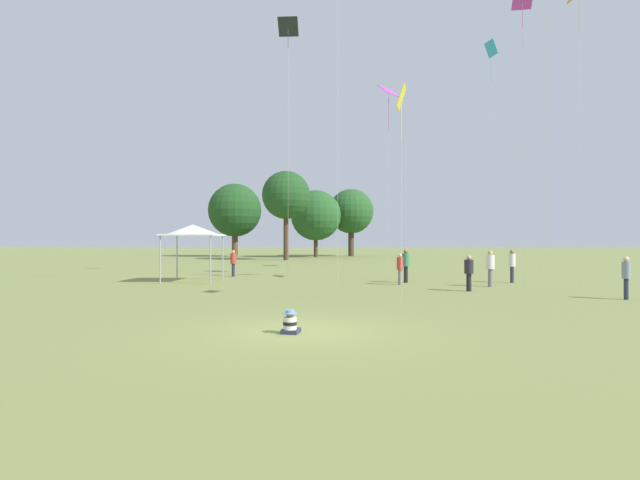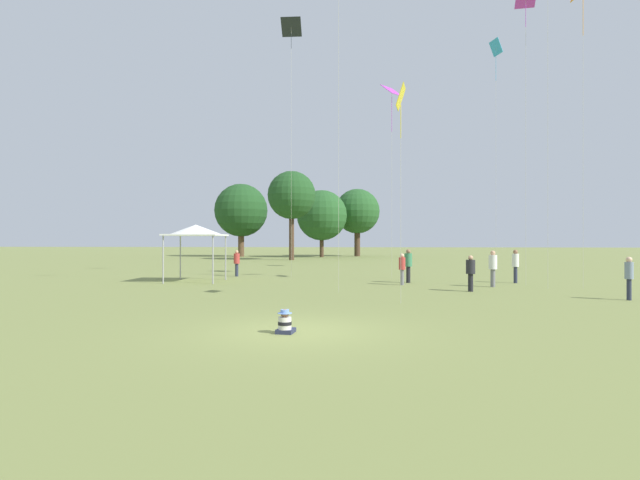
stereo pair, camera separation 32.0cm
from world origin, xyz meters
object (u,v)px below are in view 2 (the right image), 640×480
kite_0 (291,34)px  kite_3 (401,104)px  canopy_tent (196,231)px  kite_2 (526,11)px  person_standing_5 (237,261)px  distant_tree_1 (322,215)px  kite_1 (496,56)px  kite_6 (392,96)px  distant_tree_0 (241,210)px  person_standing_4 (493,265)px  distant_tree_3 (357,212)px  person_standing_3 (408,263)px  distant_tree_2 (292,196)px  person_standing_2 (402,266)px  person_standing_6 (471,270)px  seated_toddler (285,323)px  person_standing_0 (515,263)px  person_standing_1 (629,274)px

kite_0 → kite_3: (5.73, -12.63, -7.85)m
canopy_tent → kite_2: bearing=-2.8°
person_standing_5 → distant_tree_1: 35.71m
canopy_tent → kite_1: (18.07, 9.75, 12.30)m
kite_6 → kite_1: bearing=35.4°
kite_1 → distant_tree_0: size_ratio=1.63×
canopy_tent → kite_1: bearing=28.4°
kite_2 → kite_3: size_ratio=1.88×
person_standing_4 → distant_tree_3: 46.28m
person_standing_4 → canopy_tent: (-15.01, 1.71, 1.71)m
person_standing_3 → kite_6: kite_6 is taller
kite_1 → distant_tree_2: 27.40m
person_standing_2 → distant_tree_2: distant_tree_2 is taller
distant_tree_0 → person_standing_6: bearing=-64.5°
seated_toddler → distant_tree_0: size_ratio=0.06×
person_standing_3 → kite_6: 10.24m
seated_toddler → person_standing_6: size_ratio=0.37×
person_standing_2 → distant_tree_2: bearing=114.6°
person_standing_4 → distant_tree_3: (-7.10, 45.44, 5.21)m
person_standing_5 → kite_2: kite_2 is taller
person_standing_0 → kite_3: kite_3 is taller
kite_1 → kite_6: bearing=155.2°
person_standing_5 → kite_2: 20.52m
seated_toddler → person_standing_4: (7.90, 12.50, 0.78)m
person_standing_3 → person_standing_5: person_standing_3 is taller
distant_tree_0 → distant_tree_3: (15.75, 2.96, -0.06)m
person_standing_1 → person_standing_6: bearing=139.1°
kite_0 → person_standing_2: bearing=-176.5°
kite_6 → distant_tree_1: 36.80m
person_standing_3 → kite_2: size_ratio=0.12×
kite_1 → distant_tree_1: 34.42m
distant_tree_2 → seated_toddler: bearing=-81.8°
kite_2 → distant_tree_3: kite_2 is taller
person_standing_0 → kite_1: kite_1 is taller
person_standing_1 → person_standing_5: same height
kite_1 → distant_tree_2: kite_1 is taller
kite_2 → person_standing_2: bearing=53.5°
kite_1 → kite_3: bearing=-177.4°
person_standing_2 → kite_2: size_ratio=0.11×
person_standing_1 → distant_tree_0: bearing=105.8°
kite_0 → kite_1: kite_1 is taller
kite_6 → distant_tree_3: (-2.65, 40.09, -4.45)m
person_standing_4 → person_standing_6: 2.69m
kite_0 → distant_tree_0: (-12.35, 36.49, -8.53)m
person_standing_2 → kite_1: kite_1 is taller
person_standing_1 → kite_0: 22.60m
person_standing_3 → distant_tree_2: (-10.45, 29.27, 6.21)m
person_standing_4 → kite_0: 18.34m
kite_6 → seated_toddler: bearing=-104.6°
distant_tree_2 → distant_tree_3: (7.13, 14.20, -1.02)m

